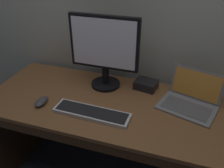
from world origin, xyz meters
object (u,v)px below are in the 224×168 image
(external_monitor, at_px, (104,49))
(wired_keyboard, at_px, (92,113))
(laptop_space_gray, at_px, (190,99))
(computer_mouse, at_px, (41,102))
(external_drive_box, at_px, (146,85))

(external_monitor, bearing_deg, wired_keyboard, -84.24)
(laptop_space_gray, height_order, computer_mouse, laptop_space_gray)
(external_drive_box, bearing_deg, wired_keyboard, -122.22)
(computer_mouse, bearing_deg, wired_keyboard, -1.39)
(computer_mouse, relative_size, external_drive_box, 0.80)
(external_monitor, height_order, external_drive_box, external_monitor)
(computer_mouse, bearing_deg, laptop_space_gray, 16.22)
(laptop_space_gray, relative_size, external_monitor, 0.78)
(wired_keyboard, bearing_deg, laptop_space_gray, 27.37)
(computer_mouse, bearing_deg, external_drive_box, 32.22)
(external_monitor, xyz_separation_m, wired_keyboard, (0.03, -0.33, -0.27))
(wired_keyboard, relative_size, external_drive_box, 3.16)
(laptop_space_gray, xyz_separation_m, external_drive_box, (-0.31, 0.11, -0.02))
(laptop_space_gray, distance_m, external_monitor, 0.64)
(laptop_space_gray, xyz_separation_m, wired_keyboard, (-0.56, -0.29, -0.03))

